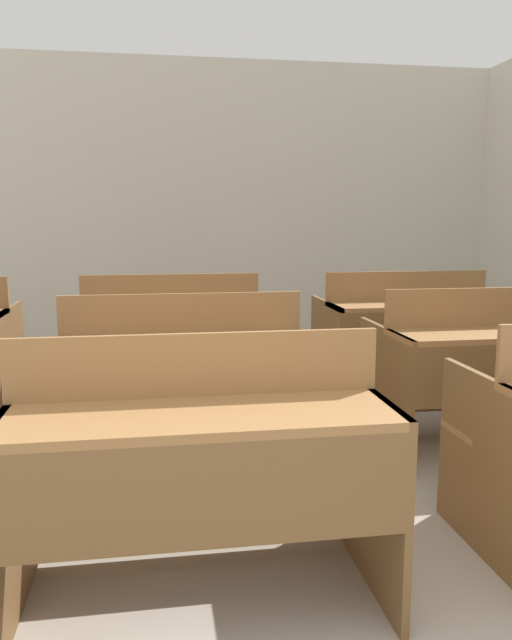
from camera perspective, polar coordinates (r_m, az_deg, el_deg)
name	(u,v)px	position (r m, az deg, el deg)	size (l,w,h in m)	color
wall_back	(176,205)	(6.68, -7.37, 10.42)	(6.97, 0.06, 2.95)	beige
bench_front_center	(199,462)	(2.20, -5.26, -12.77)	(1.26, 0.81, 0.93)	brown
bench_second_center	(183,378)	(3.32, -6.65, -5.24)	(1.26, 0.81, 0.93)	brown
bench_second_right	(490,365)	(3.82, 20.60, -3.89)	(1.26, 0.81, 0.93)	brown
bench_third_center	(172,336)	(4.51, -7.69, -1.47)	(1.26, 0.81, 0.93)	brown
bench_third_right	(407,330)	(4.85, 13.61, -0.90)	(1.26, 0.81, 0.93)	brown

